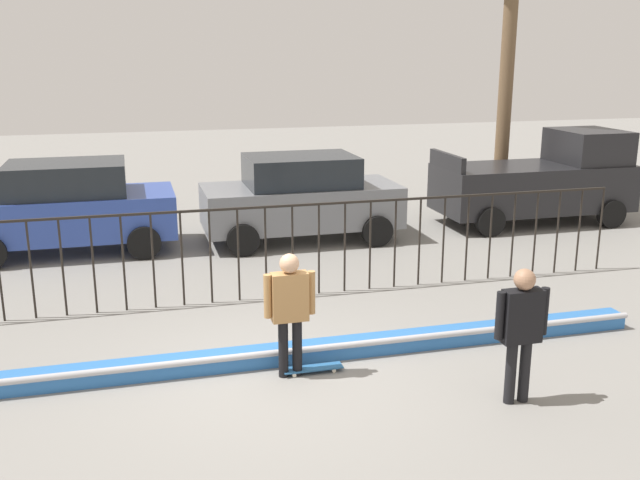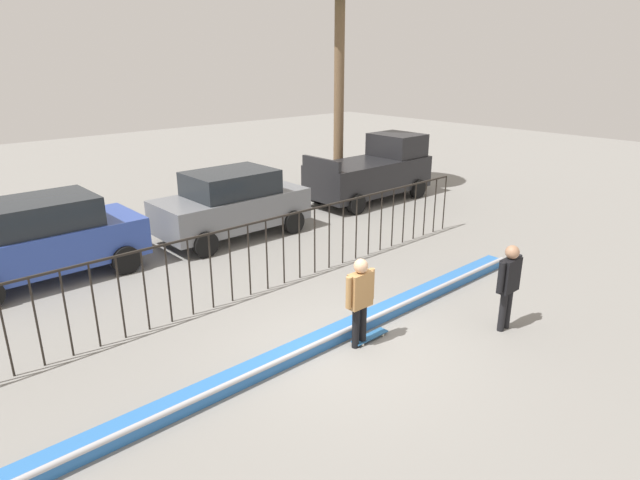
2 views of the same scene
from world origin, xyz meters
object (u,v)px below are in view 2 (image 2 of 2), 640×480
Objects in this scene: parked_car_blue at (43,238)px; camera_operator at (509,280)px; parked_car_gray at (232,203)px; pickup_truck at (374,171)px; skateboarder at (360,295)px; skateboard at (370,336)px.

camera_operator is at bearing -52.18° from parked_car_blue.
pickup_truck reaches higher than parked_car_gray.
parked_car_gray is (1.76, 6.72, -0.02)m from skateboarder.
parked_car_blue is (-3.14, 7.02, -0.02)m from skateboarder.
parked_car_blue is at bearing 92.59° from skateboarder.
camera_operator reaches higher than skateboarder.
skateboard is 0.47× the size of camera_operator.
pickup_truck is at bearing -102.73° from camera_operator.
skateboard is at bearing -99.23° from parked_car_gray.
skateboarder is 0.35× the size of pickup_truck.
skateboarder is at bearing -101.67° from parked_car_gray.
camera_operator is 10.14m from parked_car_blue.
parked_car_gray is 6.08m from pickup_truck.
parked_car_gray is (-0.73, 8.13, -0.04)m from camera_operator.
skateboarder is at bearing -144.43° from pickup_truck.
skateboarder is 0.39× the size of parked_car_gray.
pickup_truck is (7.53, 6.85, 0.98)m from skateboard.
skateboarder is 0.99× the size of camera_operator.
camera_operator is at bearing -21.85° from skateboard.
camera_operator is (2.18, -1.42, 0.95)m from skateboard.
pickup_truck reaches higher than skateboard.
skateboard is 6.92m from parked_car_gray.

